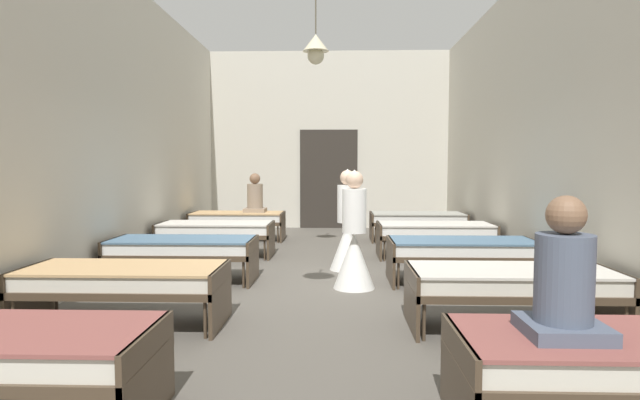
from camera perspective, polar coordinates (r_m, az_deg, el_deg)
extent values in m
cube|color=#59544C|center=(6.94, 0.16, -9.40)|extent=(6.37, 12.52, 0.10)
cube|color=beige|center=(12.83, 0.97, 6.56)|extent=(6.17, 0.20, 4.29)
cube|color=beige|center=(7.50, -23.57, 8.16)|extent=(0.20, 11.92, 4.29)
cube|color=beige|center=(7.33, 24.46, 8.24)|extent=(0.20, 11.92, 4.29)
cube|color=#2D2823|center=(12.70, 0.96, 2.31)|extent=(1.40, 0.06, 2.40)
cylinder|color=brown|center=(9.19, -0.47, 19.47)|extent=(0.02, 0.02, 0.56)
cone|color=beige|center=(9.08, -0.47, 16.86)|extent=(0.44, 0.44, 0.28)
sphere|color=beige|center=(9.04, -0.47, 15.51)|extent=(0.28, 0.28, 0.28)
cylinder|color=#473828|center=(3.77, -17.14, -17.65)|extent=(0.03, 0.03, 0.34)
cube|color=#473828|center=(3.40, -18.25, -18.03)|extent=(0.04, 0.84, 0.57)
cylinder|color=#473828|center=(3.67, 14.52, -18.24)|extent=(0.03, 0.03, 0.34)
cube|color=#473828|center=(3.58, 30.21, -15.74)|extent=(1.90, 0.84, 0.07)
cube|color=#473828|center=(3.29, 14.92, -18.73)|extent=(0.04, 0.84, 0.57)
cube|color=silver|center=(3.54, 30.27, -14.14)|extent=(1.82, 0.78, 0.14)
cube|color=#8C4C47|center=(3.52, 30.32, -12.87)|extent=(1.86, 0.82, 0.02)
cylinder|color=#473828|center=(5.53, -30.59, -11.07)|extent=(0.03, 0.03, 0.34)
cylinder|color=#473828|center=(6.13, -26.93, -9.51)|extent=(0.03, 0.03, 0.34)
cylinder|color=#473828|center=(4.84, -12.48, -12.70)|extent=(0.03, 0.03, 0.34)
cylinder|color=#473828|center=(5.52, -10.60, -10.61)|extent=(0.03, 0.03, 0.34)
cube|color=#473828|center=(5.39, -20.65, -8.90)|extent=(1.90, 0.84, 0.07)
cube|color=#473828|center=(5.83, -29.21, -9.08)|extent=(0.04, 0.84, 0.57)
cube|color=#473828|center=(5.14, -10.83, -10.36)|extent=(0.04, 0.84, 0.57)
cube|color=silver|center=(5.37, -20.67, -7.80)|extent=(1.82, 0.78, 0.14)
cube|color=tan|center=(5.36, -20.69, -6.94)|extent=(1.86, 0.82, 0.02)
cylinder|color=#473828|center=(4.76, 11.33, -12.97)|extent=(0.03, 0.03, 0.34)
cylinder|color=#473828|center=(5.45, 10.07, -10.80)|extent=(0.03, 0.03, 0.34)
cylinder|color=#473828|center=(5.33, 30.54, -11.62)|extent=(0.03, 0.03, 0.34)
cylinder|color=#473828|center=(5.95, 27.16, -9.92)|extent=(0.03, 0.03, 0.34)
cube|color=#473828|center=(5.26, 20.22, -9.22)|extent=(1.90, 0.84, 0.07)
cube|color=#473828|center=(5.07, 9.99, -10.56)|extent=(0.04, 0.84, 0.57)
cube|color=#473828|center=(5.63, 29.34, -9.52)|extent=(0.04, 0.84, 0.57)
cube|color=silver|center=(5.23, 20.25, -8.10)|extent=(1.82, 0.78, 0.14)
cube|color=beige|center=(5.22, 20.27, -7.22)|extent=(1.86, 0.82, 0.02)
cylinder|color=#473828|center=(7.16, -22.35, -7.49)|extent=(0.03, 0.03, 0.34)
cylinder|color=#473828|center=(7.81, -20.17, -6.51)|extent=(0.03, 0.03, 0.34)
cylinder|color=#473828|center=(6.65, -8.39, -8.11)|extent=(0.03, 0.03, 0.34)
cylinder|color=#473828|center=(7.34, -7.38, -6.95)|extent=(0.03, 0.03, 0.34)
cube|color=#473828|center=(7.15, -14.79, -5.67)|extent=(1.90, 0.84, 0.07)
cube|color=#473828|center=(7.49, -21.66, -6.08)|extent=(0.04, 0.84, 0.57)
cube|color=#473828|center=(6.96, -7.38, -6.57)|extent=(0.04, 0.84, 0.57)
cube|color=white|center=(7.14, -14.81, -4.84)|extent=(1.82, 0.78, 0.14)
cube|color=slate|center=(7.12, -14.82, -4.18)|extent=(1.86, 0.82, 0.02)
cylinder|color=#473828|center=(6.59, 8.59, -8.22)|extent=(0.03, 0.03, 0.34)
cylinder|color=#473828|center=(7.29, 7.93, -7.04)|extent=(0.03, 0.03, 0.34)
cylinder|color=#473828|center=(7.01, 23.01, -7.75)|extent=(0.03, 0.03, 0.34)
cylinder|color=#473828|center=(7.67, 21.06, -6.72)|extent=(0.03, 0.03, 0.34)
cube|color=#473828|center=(7.05, 15.34, -5.82)|extent=(1.90, 0.84, 0.07)
cube|color=#473828|center=(6.91, 7.75, -6.65)|extent=(0.04, 0.84, 0.57)
cube|color=#473828|center=(7.34, 22.45, -6.30)|extent=(0.04, 0.84, 0.57)
cube|color=white|center=(7.03, 15.36, -4.97)|extent=(1.82, 0.78, 0.14)
cube|color=slate|center=(7.02, 15.37, -4.31)|extent=(1.86, 0.82, 0.02)
cylinder|color=#473828|center=(8.90, -17.31, -5.19)|extent=(0.03, 0.03, 0.34)
cylinder|color=#473828|center=(9.57, -15.89, -4.54)|extent=(0.03, 0.03, 0.34)
cylinder|color=#473828|center=(8.49, -6.10, -5.47)|extent=(0.03, 0.03, 0.34)
cylinder|color=#473828|center=(9.19, -5.48, -4.75)|extent=(0.03, 0.03, 0.34)
cube|color=#473828|center=(8.97, -11.31, -3.70)|extent=(1.90, 0.84, 0.07)
cube|color=#473828|center=(9.24, -16.94, -4.13)|extent=(0.04, 0.84, 0.57)
cube|color=#473828|center=(8.82, -5.39, -4.35)|extent=(0.04, 0.84, 0.57)
cube|color=white|center=(8.96, -11.32, -3.03)|extent=(1.82, 0.78, 0.14)
cube|color=beige|center=(8.95, -11.33, -2.51)|extent=(1.86, 0.82, 0.02)
cylinder|color=#473828|center=(8.44, 7.08, -5.53)|extent=(0.03, 0.03, 0.34)
cylinder|color=#473828|center=(9.15, 6.67, -4.80)|extent=(0.03, 0.03, 0.34)
cylinder|color=#473828|center=(8.77, 18.52, -5.35)|extent=(0.03, 0.03, 0.34)
cylinder|color=#473828|center=(9.46, 17.27, -4.66)|extent=(0.03, 0.03, 0.34)
cube|color=#473828|center=(8.89, 12.49, -3.79)|extent=(1.90, 0.84, 0.07)
cube|color=#473828|center=(8.78, 6.48, -4.40)|extent=(0.04, 0.84, 0.57)
cube|color=#473828|center=(9.12, 18.25, -4.26)|extent=(0.04, 0.84, 0.57)
cube|color=white|center=(8.87, 12.50, -3.11)|extent=(1.82, 0.78, 0.14)
cube|color=beige|center=(8.86, 12.50, -2.59)|extent=(1.86, 0.82, 0.02)
cylinder|color=#473828|center=(10.69, -13.97, -3.64)|extent=(0.03, 0.03, 0.34)
cylinder|color=#473828|center=(11.38, -12.98, -3.17)|extent=(0.03, 0.03, 0.34)
cylinder|color=#473828|center=(10.35, -4.64, -3.77)|extent=(0.03, 0.03, 0.34)
cylinder|color=#473828|center=(11.06, -4.22, -3.28)|extent=(0.03, 0.03, 0.34)
cube|color=#473828|center=(10.81, -9.02, -2.39)|extent=(1.90, 0.84, 0.07)
cube|color=#473828|center=(11.04, -13.77, -2.79)|extent=(0.04, 0.84, 0.57)
cube|color=#473828|center=(10.69, -4.11, -2.90)|extent=(0.04, 0.84, 0.57)
cube|color=white|center=(10.80, -9.02, -1.84)|extent=(1.82, 0.78, 0.14)
cube|color=tan|center=(10.80, -9.03, -1.40)|extent=(1.86, 0.82, 0.02)
cylinder|color=#473828|center=(10.32, 6.12, -3.81)|extent=(0.03, 0.03, 0.34)
cylinder|color=#473828|center=(11.03, 5.84, -3.31)|extent=(0.03, 0.03, 0.34)
cylinder|color=#473828|center=(10.59, 15.57, -3.73)|extent=(0.03, 0.03, 0.34)
cylinder|color=#473828|center=(11.28, 14.71, -3.26)|extent=(0.03, 0.03, 0.34)
cube|color=#473828|center=(10.75, 10.62, -2.45)|extent=(1.90, 0.84, 0.07)
cube|color=#473828|center=(10.65, 5.66, -2.93)|extent=(0.04, 0.84, 0.57)
cube|color=#473828|center=(10.94, 15.44, -2.88)|extent=(0.04, 0.84, 0.57)
cube|color=white|center=(10.74, 10.63, -1.89)|extent=(1.82, 0.78, 0.14)
cube|color=#9E9E93|center=(10.73, 10.63, -1.46)|extent=(1.86, 0.82, 0.02)
cone|color=white|center=(7.70, 3.01, -5.06)|extent=(0.52, 0.52, 0.70)
cylinder|color=white|center=(7.63, 3.03, -0.42)|extent=(0.30, 0.30, 0.55)
sphere|color=beige|center=(7.61, 3.04, 2.47)|extent=(0.22, 0.22, 0.22)
cone|color=white|center=(7.61, 3.04, 3.05)|extent=(0.18, 0.18, 0.10)
cone|color=white|center=(6.56, 3.76, -6.63)|extent=(0.52, 0.52, 0.70)
cylinder|color=white|center=(6.48, 3.78, -1.18)|extent=(0.30, 0.30, 0.55)
sphere|color=beige|center=(6.45, 3.80, 2.23)|extent=(0.22, 0.22, 0.22)
cone|color=white|center=(6.45, 3.80, 2.91)|extent=(0.18, 0.18, 0.10)
cylinder|color=gray|center=(10.79, -7.14, 0.22)|extent=(0.32, 0.32, 0.58)
cube|color=gray|center=(10.81, -7.13, -1.10)|extent=(0.44, 0.44, 0.08)
sphere|color=#846047|center=(10.78, -7.16, 2.34)|extent=(0.22, 0.22, 0.22)
cylinder|color=#515B70|center=(3.28, 25.17, -8.44)|extent=(0.32, 0.32, 0.58)
cube|color=#515B70|center=(3.34, 25.04, -12.64)|extent=(0.44, 0.44, 0.08)
sphere|color=#846047|center=(3.22, 25.37, -1.48)|extent=(0.22, 0.22, 0.22)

